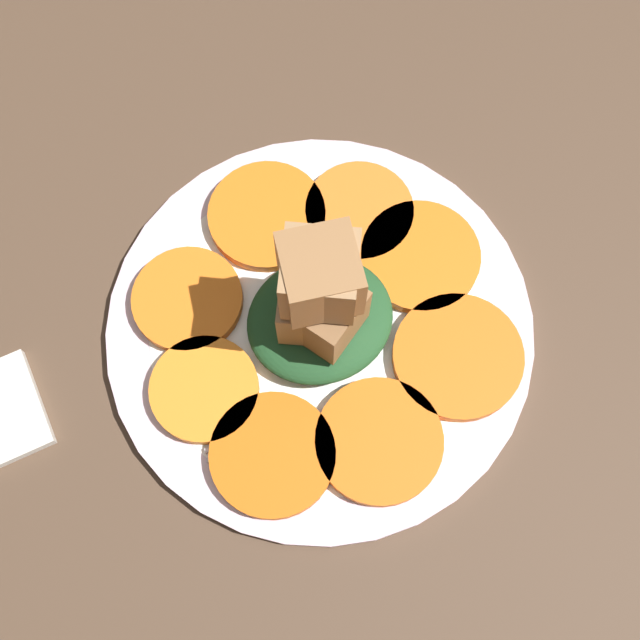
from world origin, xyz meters
The scene contains 12 objects.
table_slab centered at (0.00, 0.00, 1.00)cm, with size 120.00×120.00×2.00cm, color #4C3828.
plate centered at (0.00, 0.00, 2.52)cm, with size 31.00×31.00×1.05cm.
carrot_slice_0 centered at (7.73, -6.45, 3.57)cm, with size 9.27×9.27×0.94cm, color orange.
carrot_slice_1 centered at (8.89, 1.51, 3.57)cm, with size 8.84×8.84×0.94cm, color orange.
carrot_slice_2 centered at (6.44, 6.74, 3.57)cm, with size 8.16×8.16×0.94cm, color orange.
carrot_slice_3 centered at (-0.19, 9.41, 3.57)cm, with size 8.87×8.87×0.94cm, color orange.
carrot_slice_4 centered at (-7.95, 5.67, 3.57)cm, with size 8.02×8.02×0.94cm, color orange.
carrot_slice_5 centered at (-9.39, -1.04, 3.57)cm, with size 7.63×7.63×0.94cm, color orange.
carrot_slice_6 centered at (-6.95, -7.23, 3.57)cm, with size 8.61×8.61×0.94cm, color #D45F12.
carrot_slice_7 centered at (0.44, -9.47, 3.57)cm, with size 8.79×8.79×0.94cm, color orange.
center_pile centered at (-0.05, 0.04, 7.92)cm, with size 10.55×9.50×11.77cm.
fork centered at (-1.97, -6.41, 3.30)cm, with size 19.30×5.34×0.40cm.
Camera 1 is at (-8.01, -17.06, 57.81)cm, focal length 45.00 mm.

